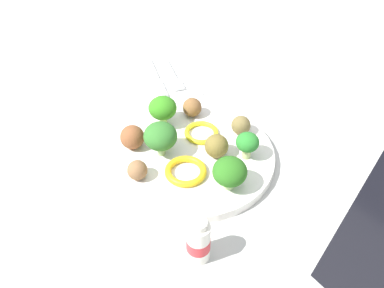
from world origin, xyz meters
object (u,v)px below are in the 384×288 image
at_px(fork, 172,76).
at_px(yogurt_bottle, 198,241).
at_px(meatball_far_rim, 137,170).
at_px(napkin, 163,78).
at_px(meatball_center, 192,107).
at_px(broccoli_floret_front_right, 230,172).
at_px(meatball_mid_left, 217,146).
at_px(broccoli_floret_front_left, 163,108).
at_px(pepper_ring_far_rim, 186,171).
at_px(pepper_ring_back_left, 201,133).
at_px(knife, 156,79).
at_px(meatball_front_right, 132,137).
at_px(broccoli_floret_near_rim, 160,137).
at_px(broccoli_floret_center, 247,143).
at_px(meatball_front_left, 241,125).
at_px(plate, 192,156).

relative_size(fork, yogurt_bottle, 1.59).
bearing_deg(meatball_far_rim, napkin, 159.14).
bearing_deg(fork, meatball_center, 0.05).
relative_size(broccoli_floret_front_right, meatball_mid_left, 1.37).
bearing_deg(napkin, broccoli_floret_front_left, -13.19).
xyz_separation_m(meatball_center, fork, (-0.15, -0.00, -0.03)).
bearing_deg(pepper_ring_far_rim, meatball_far_rim, -99.90).
relative_size(pepper_ring_back_left, knife, 0.42).
relative_size(meatball_front_right, meatball_center, 1.18).
relative_size(broccoli_floret_front_right, meatball_center, 1.56).
bearing_deg(meatball_far_rim, pepper_ring_back_left, 119.46).
height_order(broccoli_floret_near_rim, meatball_front_right, broccoli_floret_near_rim).
height_order(broccoli_floret_near_rim, pepper_ring_back_left, broccoli_floret_near_rim).
relative_size(meatball_front_right, yogurt_bottle, 0.55).
distance_m(broccoli_floret_center, knife, 0.30).
xyz_separation_m(broccoli_floret_front_right, knife, (-0.34, -0.04, -0.04)).
distance_m(broccoli_floret_near_rim, meatball_front_right, 0.06).
xyz_separation_m(meatball_front_right, fork, (-0.21, 0.12, -0.03)).
distance_m(broccoli_floret_center, yogurt_bottle, 0.20).
height_order(meatball_front_right, meatball_center, meatball_front_right).
distance_m(meatball_front_left, napkin, 0.25).
xyz_separation_m(broccoli_floret_near_rim, fork, (-0.24, 0.08, -0.05)).
relative_size(broccoli_floret_front_right, pepper_ring_back_left, 0.91).
bearing_deg(broccoli_floret_near_rim, napkin, 165.97).
height_order(meatball_front_left, napkin, meatball_front_left).
distance_m(meatball_front_right, meatball_far_rim, 0.08).
bearing_deg(meatball_center, broccoli_floret_front_right, 1.35).
xyz_separation_m(plate, napkin, (-0.26, 0.01, -0.01)).
height_order(plate, broccoli_floret_front_left, broccoli_floret_front_left).
height_order(meatball_center, napkin, meatball_center).
bearing_deg(meatball_far_rim, plate, 107.54).
relative_size(meatball_mid_left, meatball_front_left, 1.18).
bearing_deg(meatball_front_right, knife, 157.33).
relative_size(broccoli_floret_front_right, yogurt_bottle, 0.73).
relative_size(broccoli_floret_front_right, napkin, 0.32).
bearing_deg(yogurt_bottle, fork, 170.32).
height_order(meatball_front_left, meatball_far_rim, meatball_front_left).
bearing_deg(yogurt_bottle, broccoli_floret_front_left, 176.45).
bearing_deg(broccoli_floret_front_right, broccoli_floret_center, 137.76).
height_order(plate, pepper_ring_far_rim, pepper_ring_far_rim).
bearing_deg(meatball_front_right, broccoli_floret_front_right, 43.13).
distance_m(meatball_mid_left, fork, 0.27).
distance_m(broccoli_floret_near_rim, meatball_mid_left, 0.09).
bearing_deg(fork, broccoli_floret_front_left, -19.69).
height_order(meatball_center, knife, meatball_center).
xyz_separation_m(meatball_front_right, yogurt_bottle, (0.23, 0.05, -0.00)).
bearing_deg(knife, yogurt_bottle, -5.05).
bearing_deg(meatball_far_rim, broccoli_floret_front_right, 65.86).
xyz_separation_m(broccoli_floret_front_right, meatball_center, (-0.19, -0.00, -0.02)).
bearing_deg(napkin, meatball_far_rim, -20.86).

